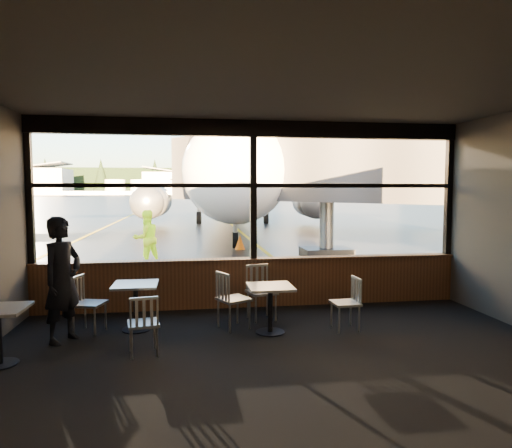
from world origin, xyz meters
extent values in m
plane|color=black|center=(0.00, 120.00, 0.00)|extent=(520.00, 520.00, 0.00)
cube|color=black|center=(0.00, -3.00, 0.01)|extent=(8.00, 6.00, 0.01)
cube|color=#38332D|center=(0.00, -3.00, 3.50)|extent=(8.00, 6.00, 0.04)
cube|color=#464038|center=(0.00, -6.00, 1.75)|extent=(8.00, 0.04, 3.50)
cube|color=brown|center=(0.00, 0.00, 0.45)|extent=(8.00, 0.28, 0.90)
cube|color=black|center=(0.00, 0.00, 3.35)|extent=(8.00, 0.18, 0.30)
cube|color=black|center=(-3.95, 0.00, 2.20)|extent=(0.12, 0.12, 2.60)
cube|color=black|center=(0.00, 0.00, 2.20)|extent=(0.12, 0.12, 2.60)
cube|color=black|center=(3.95, 0.00, 2.20)|extent=(0.12, 0.12, 2.60)
cube|color=black|center=(0.00, 0.00, 2.30)|extent=(8.00, 0.10, 0.08)
imported|color=black|center=(-3.03, -1.58, 0.92)|extent=(0.72, 0.80, 1.84)
imported|color=#BFF219|center=(-2.41, 4.93, 0.81)|extent=(1.00, 0.94, 1.63)
cone|color=orange|center=(0.68, 8.22, 0.27)|extent=(0.38, 0.38, 0.53)
cylinder|color=silver|center=(-30.00, 182.00, 3.00)|extent=(8.00, 8.00, 6.00)
cylinder|color=silver|center=(-20.00, 182.00, 3.00)|extent=(8.00, 8.00, 6.00)
cylinder|color=silver|center=(-10.00, 182.00, 3.00)|extent=(8.00, 8.00, 6.00)
cube|color=black|center=(0.00, 210.00, 6.00)|extent=(360.00, 3.00, 12.00)
camera|label=1|loc=(-1.22, -8.46, 2.24)|focal=32.00mm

